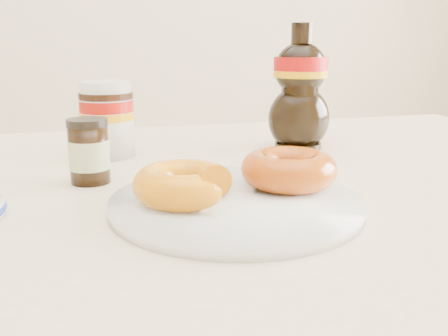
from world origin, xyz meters
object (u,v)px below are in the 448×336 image
object	(u,v)px
dining_table	(215,239)
plate	(236,203)
dark_jar	(89,152)
donut_whole	(289,169)
nutella_jar	(107,116)
donut_bitten	(184,184)
syrup_bottle	(300,87)

from	to	relation	value
dining_table	plate	xyz separation A→B (m)	(-0.01, -0.12, 0.09)
dark_jar	donut_whole	bearing A→B (deg)	-29.40
plate	nutella_jar	world-z (taller)	nutella_jar
plate	dark_jar	distance (m)	0.22
plate	dark_jar	world-z (taller)	dark_jar
plate	dark_jar	xyz separation A→B (m)	(-0.15, 0.16, 0.03)
donut_bitten	nutella_jar	xyz separation A→B (m)	(-0.06, 0.30, 0.03)
donut_whole	syrup_bottle	xyz separation A→B (m)	(0.13, 0.26, 0.07)
dark_jar	dining_table	bearing A→B (deg)	-13.50
dining_table	dark_jar	xyz separation A→B (m)	(-0.16, 0.04, 0.12)
dining_table	donut_bitten	world-z (taller)	donut_bitten
dining_table	syrup_bottle	distance (m)	0.32
plate	dark_jar	bearing A→B (deg)	134.56
dark_jar	nutella_jar	bearing A→B (deg)	77.96
syrup_bottle	plate	bearing A→B (deg)	-125.13
nutella_jar	dark_jar	world-z (taller)	nutella_jar
nutella_jar	syrup_bottle	size ratio (longest dim) A/B	0.57
dining_table	dark_jar	world-z (taller)	dark_jar
donut_bitten	dark_jar	distance (m)	0.18
dining_table	nutella_jar	bearing A→B (deg)	123.94
donut_bitten	nutella_jar	world-z (taller)	nutella_jar
donut_whole	nutella_jar	distance (m)	0.34
dining_table	syrup_bottle	size ratio (longest dim) A/B	6.63
donut_whole	syrup_bottle	world-z (taller)	syrup_bottle
dining_table	donut_bitten	size ratio (longest dim) A/B	12.83
plate	nutella_jar	xyz separation A→B (m)	(-0.12, 0.31, 0.06)
plate	syrup_bottle	world-z (taller)	syrup_bottle
plate	dark_jar	size ratio (longest dim) A/B	3.30
dining_table	plate	world-z (taller)	plate
dark_jar	plate	bearing A→B (deg)	-45.44
donut_bitten	nutella_jar	bearing A→B (deg)	99.34
nutella_jar	dining_table	bearing A→B (deg)	-56.06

